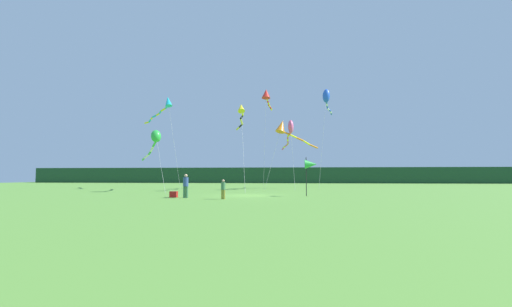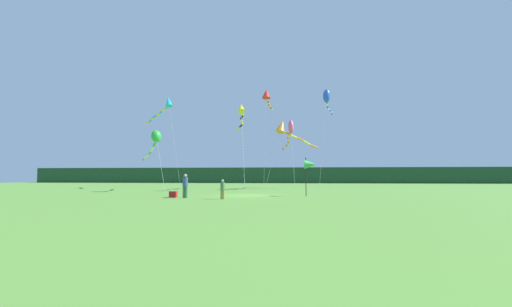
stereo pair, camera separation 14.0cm
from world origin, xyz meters
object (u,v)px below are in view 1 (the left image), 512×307
Objects in this scene: kite_green at (155,140)px; person_child at (223,188)px; kite_red at (266,95)px; person_adult at (186,184)px; kite_rainbow at (290,130)px; kite_orange at (284,128)px; kite_blue at (327,97)px; kite_yellow at (241,112)px; kite_cyan at (165,105)px; banner_flag_pole at (311,165)px; cooler_box at (174,194)px.

person_child is at bearing -47.66° from kite_green.
kite_red is at bearing 84.77° from person_child.
kite_rainbow is at bearing 65.21° from person_adult.
person_adult is at bearing -114.64° from kite_orange.
person_child is 0.10× the size of kite_blue.
kite_blue is at bearing 37.81° from kite_orange.
kite_orange is at bearing -116.54° from kite_rainbow.
kite_rainbow is (4.42, 16.71, 6.10)m from person_child.
person_adult is 18.31m from kite_rainbow.
kite_orange is at bearing 23.79° from kite_green.
person_adult is 0.14× the size of kite_red.
person_adult is at bearing -99.68° from kite_yellow.
kite_rainbow is 0.77× the size of kite_red.
kite_yellow is at bearing 80.32° from person_adult.
kite_cyan is at bearing -173.10° from kite_blue.
kite_rainbow is at bearing -148.69° from kite_blue.
banner_flag_pole is 0.24× the size of kite_blue.
person_child is 0.12× the size of kite_yellow.
kite_cyan is (-10.79, 17.09, 9.52)m from person_child.
kite_cyan is at bearing -177.51° from kite_red.
kite_rainbow is (-4.56, -2.77, -4.43)m from kite_blue.
person_adult is 0.19× the size of kite_green.
kite_cyan is 9.07m from kite_green.
cooler_box is 18.61m from kite_rainbow.
kite_orange is at bearing 27.28° from kite_yellow.
cooler_box is 17.34m from kite_orange.
kite_red is (10.58, 7.79, 6.17)m from kite_green.
kite_green is 14.52m from kite_red.
kite_rainbow is at bearing 63.46° from kite_orange.
banner_flag_pole is 12.95m from kite_yellow.
banner_flag_pole is (9.79, 2.37, 2.16)m from cooler_box.
kite_orange is 7.89m from kite_blue.
kite_orange reaches higher than kite_green.
banner_flag_pole is at bearing 13.58° from cooler_box.
kite_rainbow is at bearing -18.23° from kite_red.
kite_orange is (3.79, 15.46, 6.14)m from person_child.
banner_flag_pole is 0.37× the size of kite_orange.
kite_blue is 1.34× the size of kite_rainbow.
kite_yellow reaches higher than kite_orange.
kite_green is (-8.97, 9.84, 4.40)m from person_child.
kite_red reaches higher than kite_cyan.
kite_rainbow reaches higher than cooler_box.
kite_blue is (17.94, 9.64, 6.13)m from kite_green.
kite_blue is 6.94m from kite_rainbow.
person_adult is 20.12m from kite_red.
kite_green reaches higher than cooler_box.
kite_orange is 15.06m from kite_cyan.
kite_orange is 0.70× the size of kite_cyan.
kite_red reaches higher than person_adult.
kite_red is 5.93m from kite_yellow.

